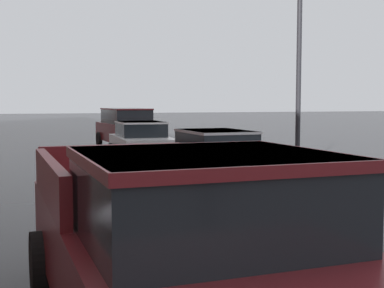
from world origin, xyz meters
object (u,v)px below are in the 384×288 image
suv_maroon_parked_far_down_block (126,127)px  street_lamp_post (299,57)px  sedan_silver_parked_kerbside_close (218,158)px  pickup_truck_maroon_approaching_near_lane (179,249)px  sedan_white_parked_kerbside_mid (141,141)px

suv_maroon_parked_far_down_block → street_lamp_post: 10.95m
sedan_silver_parked_kerbside_close → street_lamp_post: (2.98, 1.27, 2.64)m
suv_maroon_parked_far_down_block → pickup_truck_maroon_approaching_near_lane: bearing=-101.0°
pickup_truck_maroon_approaching_near_lane → suv_maroon_parked_far_down_block: 19.73m
pickup_truck_maroon_approaching_near_lane → suv_maroon_parked_far_down_block: bearing=79.0°
sedan_silver_parked_kerbside_close → suv_maroon_parked_far_down_block: (0.23, 11.60, 0.24)m
pickup_truck_maroon_approaching_near_lane → sedan_white_parked_kerbside_mid: 14.24m
sedan_silver_parked_kerbside_close → street_lamp_post: size_ratio=0.66×
pickup_truck_maroon_approaching_near_lane → suv_maroon_parked_far_down_block: suv_maroon_parked_far_down_block is taller
sedan_white_parked_kerbside_mid → suv_maroon_parked_far_down_block: suv_maroon_parked_far_down_block is taller
pickup_truck_maroon_approaching_near_lane → sedan_white_parked_kerbside_mid: pickup_truck_maroon_approaching_near_lane is taller
sedan_silver_parked_kerbside_close → sedan_white_parked_kerbside_mid: (-0.41, 6.13, 0.00)m
sedan_white_parked_kerbside_mid → suv_maroon_parked_far_down_block: 5.51m
sedan_white_parked_kerbside_mid → suv_maroon_parked_far_down_block: bearing=83.3°
sedan_white_parked_kerbside_mid → pickup_truck_maroon_approaching_near_lane: bearing=-102.7°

